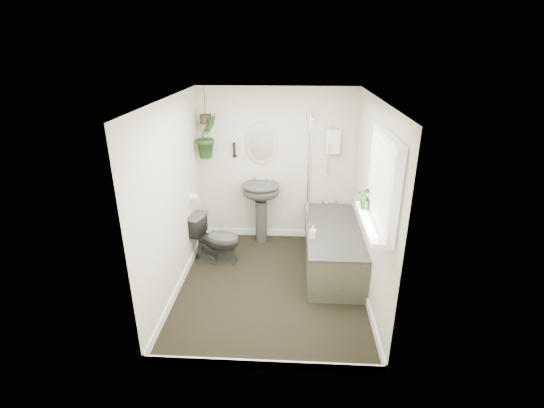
{
  "coord_description": "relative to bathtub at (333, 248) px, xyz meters",
  "views": [
    {
      "loc": [
        0.25,
        -4.23,
        2.85
      ],
      "look_at": [
        0.0,
        0.15,
        1.05
      ],
      "focal_mm": 26.0,
      "sensor_mm": 36.0,
      "label": 1
    }
  ],
  "objects": [
    {
      "name": "toilet_roll_holder",
      "position": [
        -1.9,
        0.2,
        0.61
      ],
      "size": [
        0.11,
        0.11,
        0.11
      ],
      "primitive_type": "cylinder",
      "rotation": [
        0.0,
        1.57,
        0.0
      ],
      "color": "white",
      "rests_on": "wall_left"
    },
    {
      "name": "floor",
      "position": [
        -0.8,
        -0.5,
        -0.3
      ],
      "size": [
        2.3,
        2.8,
        0.02
      ],
      "primitive_type": "cube",
      "color": "black",
      "rests_on": "ground"
    },
    {
      "name": "hanging_pot",
      "position": [
        -1.77,
        0.65,
        1.59
      ],
      "size": [
        0.16,
        0.16,
        0.12
      ],
      "primitive_type": "cylinder",
      "color": "black",
      "rests_on": "ceiling"
    },
    {
      "name": "window_blinds",
      "position": [
        0.24,
        -1.2,
        1.36
      ],
      "size": [
        0.01,
        0.86,
        0.76
      ],
      "primitive_type": "cube",
      "color": "white",
      "rests_on": "wall_right"
    },
    {
      "name": "ceiling",
      "position": [
        -0.8,
        -0.5,
        2.02
      ],
      "size": [
        2.3,
        2.8,
        0.02
      ],
      "primitive_type": "cube",
      "color": "white",
      "rests_on": "ground"
    },
    {
      "name": "toilet",
      "position": [
        -1.6,
        0.08,
        0.05
      ],
      "size": [
        0.73,
        0.51,
        0.68
      ],
      "primitive_type": "imported",
      "rotation": [
        0.0,
        0.0,
        1.37
      ],
      "color": "#363632",
      "rests_on": "floor"
    },
    {
      "name": "shower_box",
      "position": [
        0.0,
        0.84,
        1.26
      ],
      "size": [
        0.2,
        0.1,
        0.35
      ],
      "primitive_type": "cube",
      "color": "white",
      "rests_on": "wall_back"
    },
    {
      "name": "oval_mirror",
      "position": [
        -1.02,
        0.87,
        1.21
      ],
      "size": [
        0.46,
        0.03,
        0.62
      ],
      "primitive_type": "ellipsoid",
      "color": "tan",
      "rests_on": "wall_back"
    },
    {
      "name": "soap_bottle",
      "position": [
        -0.29,
        -0.3,
        0.37
      ],
      "size": [
        0.1,
        0.1,
        0.17
      ],
      "primitive_type": "imported",
      "rotation": [
        0.0,
        0.0,
        -0.31
      ],
      "color": "black",
      "rests_on": "bathtub"
    },
    {
      "name": "bathtub",
      "position": [
        0.0,
        0.0,
        0.0
      ],
      "size": [
        0.72,
        1.72,
        0.58
      ],
      "primitive_type": null,
      "color": "#363632",
      "rests_on": "floor"
    },
    {
      "name": "window_recess",
      "position": [
        0.29,
        -1.2,
        1.36
      ],
      "size": [
        0.08,
        1.0,
        0.9
      ],
      "primitive_type": "cube",
      "color": "white",
      "rests_on": "wall_right"
    },
    {
      "name": "skirting",
      "position": [
        -0.8,
        -0.5,
        -0.24
      ],
      "size": [
        2.3,
        2.8,
        0.1
      ],
      "primitive_type": "cube",
      "color": "white",
      "rests_on": "floor"
    },
    {
      "name": "pedestal_sink",
      "position": [
        -1.02,
        0.69,
        0.18
      ],
      "size": [
        0.6,
        0.53,
        0.94
      ],
      "primitive_type": null,
      "rotation": [
        0.0,
        0.0,
        0.12
      ],
      "color": "#363632",
      "rests_on": "floor"
    },
    {
      "name": "wall_sconce",
      "position": [
        -1.42,
        0.86,
        1.11
      ],
      "size": [
        0.04,
        0.04,
        0.22
      ],
      "primitive_type": "cylinder",
      "color": "black",
      "rests_on": "wall_back"
    },
    {
      "name": "bath_screen",
      "position": [
        -0.33,
        0.49,
        0.99
      ],
      "size": [
        0.04,
        0.72,
        1.4
      ],
      "primitive_type": null,
      "color": "silver",
      "rests_on": "bathtub"
    },
    {
      "name": "window_sill",
      "position": [
        0.22,
        -1.2,
        0.94
      ],
      "size": [
        0.18,
        1.0,
        0.04
      ],
      "primitive_type": "cube",
      "color": "white",
      "rests_on": "wall_right"
    },
    {
      "name": "wall_left",
      "position": [
        -1.96,
        -0.5,
        0.86
      ],
      "size": [
        0.02,
        2.8,
        2.3
      ],
      "primitive_type": "cube",
      "color": "beige",
      "rests_on": "ground"
    },
    {
      "name": "hanging_plant",
      "position": [
        -1.77,
        0.65,
        1.35
      ],
      "size": [
        0.42,
        0.43,
        0.6
      ],
      "primitive_type": "imported",
      "rotation": [
        0.0,
        0.0,
        0.81
      ],
      "color": "black",
      "rests_on": "ceiling"
    },
    {
      "name": "wall_back",
      "position": [
        -0.8,
        0.91,
        0.86
      ],
      "size": [
        2.3,
        0.02,
        2.3
      ],
      "primitive_type": "cube",
      "color": "beige",
      "rests_on": "ground"
    },
    {
      "name": "sill_plant",
      "position": [
        0.23,
        -0.9,
        1.09
      ],
      "size": [
        0.27,
        0.25,
        0.25
      ],
      "primitive_type": "imported",
      "rotation": [
        0.0,
        0.0,
        -0.26
      ],
      "color": "black",
      "rests_on": "window_sill"
    },
    {
      "name": "wall_front",
      "position": [
        -0.8,
        -1.91,
        0.86
      ],
      "size": [
        2.3,
        0.02,
        2.3
      ],
      "primitive_type": "cube",
      "color": "beige",
      "rests_on": "ground"
    },
    {
      "name": "wall_right",
      "position": [
        0.36,
        -0.5,
        0.86
      ],
      "size": [
        0.02,
        2.8,
        2.3
      ],
      "primitive_type": "cube",
      "color": "beige",
      "rests_on": "ground"
    }
  ]
}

